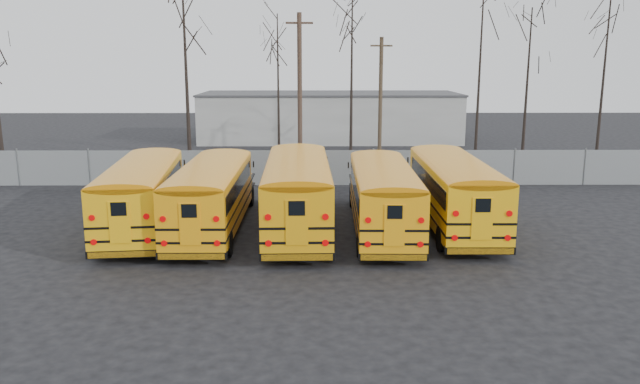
{
  "coord_description": "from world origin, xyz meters",
  "views": [
    {
      "loc": [
        0.73,
        -22.68,
        7.05
      ],
      "look_at": [
        0.92,
        2.68,
        1.6
      ],
      "focal_mm": 35.0,
      "sensor_mm": 36.0,
      "label": 1
    }
  ],
  "objects_px": {
    "bus_c": "(298,188)",
    "bus_e": "(453,187)",
    "bus_d": "(383,192)",
    "utility_pole_right": "(380,100)",
    "utility_pole_left": "(300,89)",
    "bus_b": "(212,191)",
    "bus_a": "(142,190)"
  },
  "relations": [
    {
      "from": "bus_c",
      "to": "bus_e",
      "type": "height_order",
      "value": "bus_c"
    },
    {
      "from": "bus_d",
      "to": "bus_e",
      "type": "bearing_deg",
      "value": 16.05
    },
    {
      "from": "bus_d",
      "to": "utility_pole_right",
      "type": "distance_m",
      "value": 16.97
    },
    {
      "from": "bus_e",
      "to": "bus_d",
      "type": "bearing_deg",
      "value": -164.73
    },
    {
      "from": "bus_c",
      "to": "bus_e",
      "type": "xyz_separation_m",
      "value": [
        6.55,
        0.52,
        -0.06
      ]
    },
    {
      "from": "bus_c",
      "to": "utility_pole_left",
      "type": "bearing_deg",
      "value": 89.74
    },
    {
      "from": "bus_b",
      "to": "bus_c",
      "type": "relative_size",
      "value": 0.93
    },
    {
      "from": "bus_e",
      "to": "utility_pole_right",
      "type": "xyz_separation_m",
      "value": [
        -1.5,
        15.89,
        2.55
      ]
    },
    {
      "from": "bus_d",
      "to": "utility_pole_left",
      "type": "height_order",
      "value": "utility_pole_left"
    },
    {
      "from": "bus_e",
      "to": "bus_b",
      "type": "bearing_deg",
      "value": -176.09
    },
    {
      "from": "bus_a",
      "to": "bus_e",
      "type": "distance_m",
      "value": 12.98
    },
    {
      "from": "bus_b",
      "to": "utility_pole_left",
      "type": "height_order",
      "value": "utility_pole_left"
    },
    {
      "from": "bus_b",
      "to": "bus_e",
      "type": "xyz_separation_m",
      "value": [
        10.06,
        0.62,
        0.05
      ]
    },
    {
      "from": "bus_e",
      "to": "utility_pole_right",
      "type": "height_order",
      "value": "utility_pole_right"
    },
    {
      "from": "utility_pole_left",
      "to": "bus_d",
      "type": "bearing_deg",
      "value": -80.86
    },
    {
      "from": "utility_pole_left",
      "to": "bus_b",
      "type": "bearing_deg",
      "value": -104.76
    },
    {
      "from": "bus_b",
      "to": "bus_c",
      "type": "bearing_deg",
      "value": 1.66
    },
    {
      "from": "utility_pole_right",
      "to": "bus_e",
      "type": "bearing_deg",
      "value": -99.35
    },
    {
      "from": "bus_e",
      "to": "utility_pole_left",
      "type": "distance_m",
      "value": 17.54
    },
    {
      "from": "bus_e",
      "to": "utility_pole_right",
      "type": "distance_m",
      "value": 16.16
    },
    {
      "from": "utility_pole_right",
      "to": "utility_pole_left",
      "type": "bearing_deg",
      "value": 166.09
    },
    {
      "from": "bus_b",
      "to": "bus_c",
      "type": "height_order",
      "value": "bus_c"
    },
    {
      "from": "bus_d",
      "to": "bus_b",
      "type": "bearing_deg",
      "value": 179.57
    },
    {
      "from": "bus_b",
      "to": "bus_d",
      "type": "bearing_deg",
      "value": -1.54
    },
    {
      "from": "bus_b",
      "to": "utility_pole_left",
      "type": "relative_size",
      "value": 1.06
    },
    {
      "from": "bus_d",
      "to": "utility_pole_right",
      "type": "xyz_separation_m",
      "value": [
        1.56,
        16.7,
        2.62
      ]
    },
    {
      "from": "bus_a",
      "to": "bus_d",
      "type": "relative_size",
      "value": 1.03
    },
    {
      "from": "bus_a",
      "to": "utility_pole_left",
      "type": "bearing_deg",
      "value": 63.36
    },
    {
      "from": "bus_b",
      "to": "utility_pole_right",
      "type": "xyz_separation_m",
      "value": [
        8.55,
        16.5,
        2.6
      ]
    },
    {
      "from": "bus_c",
      "to": "bus_e",
      "type": "relative_size",
      "value": 1.04
    },
    {
      "from": "bus_d",
      "to": "bus_e",
      "type": "xyz_separation_m",
      "value": [
        3.06,
        0.81,
        0.07
      ]
    },
    {
      "from": "bus_c",
      "to": "utility_pole_right",
      "type": "bearing_deg",
      "value": 71.64
    }
  ]
}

